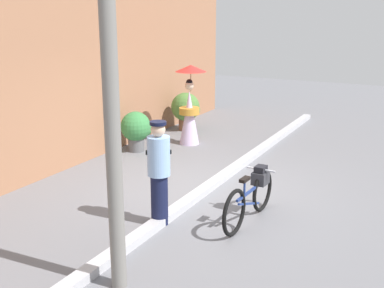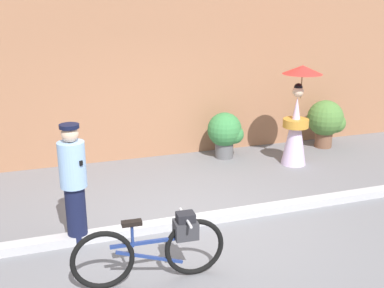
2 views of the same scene
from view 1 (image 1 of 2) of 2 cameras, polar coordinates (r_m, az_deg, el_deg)
The scene contains 9 objects.
ground_plane at distance 8.71m, azimuth 1.59°, elevation -5.70°, with size 30.00×30.00×0.00m, color slate.
building_wall at distance 10.07m, azimuth -15.61°, elevation 8.86°, with size 14.00×0.40×4.16m, color #9E6B4C.
sidewalk_curb at distance 8.68m, azimuth 1.59°, elevation -5.34°, with size 14.00×0.20×0.12m, color #B2B2B7.
bicycle_near_officer at distance 7.49m, azimuth 7.06°, elevation -6.01°, with size 1.74×0.48×0.79m.
person_officer at distance 7.17m, azimuth -3.94°, elevation -3.20°, with size 0.34×0.34×1.61m.
person_with_parasol at distance 11.61m, azimuth -0.29°, elevation 4.50°, with size 0.74×0.74×1.92m.
potted_plant_by_door at distance 11.16m, azimuth -6.57°, elevation 1.83°, with size 0.71×0.69×0.93m.
potted_plant_small at distance 13.06m, azimuth -0.68°, elevation 4.22°, with size 0.79×0.77×1.03m.
utility_pole at distance 5.18m, azimuth -9.64°, elevation 6.99°, with size 0.18×0.18×4.80m, color slate.
Camera 1 is at (-7.29, -3.57, 3.14)m, focal length 45.02 mm.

